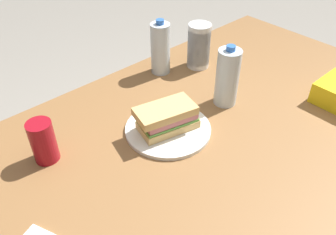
# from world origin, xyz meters

# --- Properties ---
(dining_table) EXTENTS (1.70, 0.94, 0.74)m
(dining_table) POSITION_xyz_m (0.00, 0.00, 0.66)
(dining_table) COLOR olive
(dining_table) RESTS_ON ground_plane
(paper_plate) EXTENTS (0.25, 0.25, 0.01)m
(paper_plate) POSITION_xyz_m (0.03, -0.09, 0.75)
(paper_plate) COLOR white
(paper_plate) RESTS_ON dining_table
(sandwich) EXTENTS (0.20, 0.13, 0.08)m
(sandwich) POSITION_xyz_m (0.03, -0.09, 0.80)
(sandwich) COLOR #DBB26B
(sandwich) RESTS_ON paper_plate
(soda_can_red) EXTENTS (0.07, 0.07, 0.12)m
(soda_can_red) POSITION_xyz_m (0.35, -0.23, 0.80)
(soda_can_red) COLOR maroon
(soda_can_red) RESTS_ON dining_table
(water_bottle_tall) EXTENTS (0.07, 0.07, 0.20)m
(water_bottle_tall) POSITION_xyz_m (-0.21, -0.07, 0.84)
(water_bottle_tall) COLOR silver
(water_bottle_tall) RESTS_ON dining_table
(plastic_cup_stack) EXTENTS (0.08, 0.08, 0.17)m
(plastic_cup_stack) POSITION_xyz_m (-0.31, -0.30, 0.83)
(plastic_cup_stack) COLOR silver
(plastic_cup_stack) RESTS_ON dining_table
(water_bottle_spare) EXTENTS (0.07, 0.07, 0.20)m
(water_bottle_spare) POSITION_xyz_m (-0.18, -0.36, 0.84)
(water_bottle_spare) COLOR silver
(water_bottle_spare) RESTS_ON dining_table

